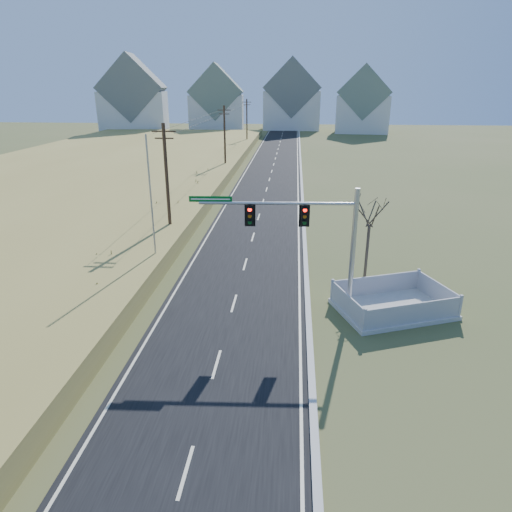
{
  "coord_description": "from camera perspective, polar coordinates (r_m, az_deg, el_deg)",
  "views": [
    {
      "loc": [
        3.16,
        -18.94,
        11.62
      ],
      "look_at": [
        1.35,
        2.81,
        3.4
      ],
      "focal_mm": 32.0,
      "sensor_mm": 36.0,
      "label": 1
    }
  ],
  "objects": [
    {
      "name": "ground",
      "position": [
        22.45,
        -4.1,
        -10.6
      ],
      "size": [
        260.0,
        260.0,
        0.0
      ],
      "primitive_type": "plane",
      "color": "#485127",
      "rests_on": "ground"
    },
    {
      "name": "road",
      "position": [
        69.98,
        2.15,
        11.09
      ],
      "size": [
        8.0,
        180.0,
        0.06
      ],
      "primitive_type": "cube",
      "color": "black",
      "rests_on": "ground"
    },
    {
      "name": "curb",
      "position": [
        69.91,
        5.61,
        11.05
      ],
      "size": [
        0.3,
        180.0,
        0.18
      ],
      "primitive_type": "cube",
      "color": "#B2AFA8",
      "rests_on": "ground"
    },
    {
      "name": "reed_marsh",
      "position": [
        65.82,
        -19.99,
        9.82
      ],
      "size": [
        38.0,
        110.0,
        1.3
      ],
      "primitive_type": "cube",
      "color": "#A09148",
      "rests_on": "ground"
    },
    {
      "name": "utility_pole_near",
      "position": [
        35.97,
        -11.06,
        9.14
      ],
      "size": [
        1.8,
        0.26,
        9.0
      ],
      "color": "#422D1E",
      "rests_on": "ground"
    },
    {
      "name": "utility_pole_mid",
      "position": [
        65.04,
        -3.93,
        14.47
      ],
      "size": [
        1.8,
        0.26,
        9.0
      ],
      "color": "#422D1E",
      "rests_on": "ground"
    },
    {
      "name": "utility_pole_far",
      "position": [
        94.69,
        -1.15,
        16.43
      ],
      "size": [
        1.8,
        0.26,
        9.0
      ],
      "color": "#422D1E",
      "rests_on": "ground"
    },
    {
      "name": "condo_nw",
      "position": [
        125.92,
        -15.09,
        18.19
      ],
      "size": [
        17.69,
        13.38,
        19.05
      ],
      "rotation": [
        0.0,
        0.0,
        0.14
      ],
      "color": "silver",
      "rests_on": "ground"
    },
    {
      "name": "condo_nnw",
      "position": [
        128.78,
        -4.95,
        18.48
      ],
      "size": [
        14.93,
        11.17,
        17.03
      ],
      "rotation": [
        0.0,
        0.0,
        0.07
      ],
      "color": "silver",
      "rests_on": "ground"
    },
    {
      "name": "condo_n",
      "position": [
        131.01,
        4.5,
        18.82
      ],
      "size": [
        15.27,
        10.2,
        18.54
      ],
      "color": "silver",
      "rests_on": "ground"
    },
    {
      "name": "condo_ne",
      "position": [
        124.18,
        13.21,
        17.92
      ],
      "size": [
        14.12,
        10.51,
        16.52
      ],
      "rotation": [
        0.0,
        0.0,
        -0.1
      ],
      "color": "silver",
      "rests_on": "ground"
    },
    {
      "name": "traffic_signal_mast",
      "position": [
        23.5,
        7.68,
        2.17
      ],
      "size": [
        8.62,
        0.79,
        6.87
      ],
      "rotation": [
        0.0,
        0.0,
        0.05
      ],
      "color": "#9EA0A5",
      "rests_on": "ground"
    },
    {
      "name": "fence_enclosure",
      "position": [
        26.15,
        16.71,
        -6.04
      ],
      "size": [
        6.89,
        5.81,
        1.33
      ],
      "rotation": [
        0.0,
        0.0,
        0.36
      ],
      "color": "#B7B5AD",
      "rests_on": "ground"
    },
    {
      "name": "open_sign",
      "position": [
        24.26,
        15.84,
        -7.87
      ],
      "size": [
        0.54,
        0.23,
        0.68
      ],
      "rotation": [
        0.0,
        0.0,
        -0.34
      ],
      "color": "white",
      "rests_on": "ground"
    },
    {
      "name": "flagpole",
      "position": [
        29.83,
        -12.79,
        4.4
      ],
      "size": [
        0.4,
        0.4,
        8.87
      ],
      "color": "#B7B5AD",
      "rests_on": "ground"
    },
    {
      "name": "bare_tree",
      "position": [
        27.72,
        14.14,
        5.53
      ],
      "size": [
        2.2,
        2.2,
        5.82
      ],
      "color": "#4C3F33",
      "rests_on": "ground"
    }
  ]
}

